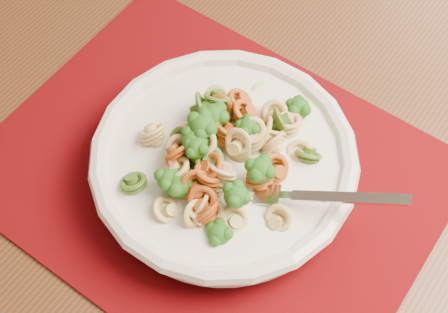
% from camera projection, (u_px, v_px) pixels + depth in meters
% --- Properties ---
extents(dining_table, '(1.39, 1.03, 0.74)m').
position_uv_depth(dining_table, '(288.00, 194.00, 0.78)').
color(dining_table, '#502F16').
rests_on(dining_table, ground).
extents(placemat, '(0.52, 0.44, 0.00)m').
position_uv_depth(placemat, '(212.00, 174.00, 0.67)').
color(placemat, '#520306').
rests_on(placemat, dining_table).
extents(pasta_bowl, '(0.27, 0.27, 0.05)m').
position_uv_depth(pasta_bowl, '(224.00, 161.00, 0.64)').
color(pasta_bowl, silver).
rests_on(pasta_bowl, placemat).
extents(pasta_broccoli_heap, '(0.23, 0.23, 0.06)m').
position_uv_depth(pasta_broccoli_heap, '(224.00, 153.00, 0.63)').
color(pasta_broccoli_heap, tan).
rests_on(pasta_broccoli_heap, pasta_bowl).
extents(fork, '(0.18, 0.06, 0.08)m').
position_uv_depth(fork, '(267.00, 195.00, 0.60)').
color(fork, silver).
rests_on(fork, pasta_bowl).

